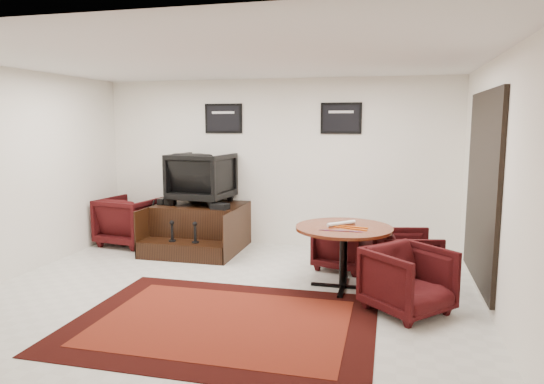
{
  "coord_description": "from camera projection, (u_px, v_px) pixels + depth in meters",
  "views": [
    {
      "loc": [
        1.89,
        -5.45,
        2.07
      ],
      "look_at": [
        0.34,
        0.9,
        1.14
      ],
      "focal_mm": 32.0,
      "sensor_mm": 36.0,
      "label": 1
    }
  ],
  "objects": [
    {
      "name": "shine_chair",
      "position": [
        202.0,
        175.0,
        8.05
      ],
      "size": [
        1.0,
        0.95,
        0.95
      ],
      "primitive_type": "imported",
      "rotation": [
        0.0,
        0.0,
        3.04
      ],
      "color": "black",
      "rests_on": "shine_podium"
    },
    {
      "name": "shoes_pair",
      "position": [
        167.0,
        201.0,
        8.04
      ],
      "size": [
        0.23,
        0.28,
        0.1
      ],
      "color": "black",
      "rests_on": "shine_podium"
    },
    {
      "name": "meeting_table",
      "position": [
        344.0,
        234.0,
        6.05
      ],
      "size": [
        1.21,
        1.21,
        0.79
      ],
      "color": "#451809",
      "rests_on": "ground"
    },
    {
      "name": "ground",
      "position": [
        228.0,
        292.0,
        5.98
      ],
      "size": [
        6.0,
        6.0,
        0.0
      ],
      "primitive_type": "plane",
      "color": "silver",
      "rests_on": "ground"
    },
    {
      "name": "shine_podium",
      "position": [
        200.0,
        228.0,
        8.03
      ],
      "size": [
        1.43,
        1.48,
        0.74
      ],
      "color": "black",
      "rests_on": "ground"
    },
    {
      "name": "table_chair_back",
      "position": [
        344.0,
        243.0,
        6.92
      ],
      "size": [
        0.88,
        0.85,
        0.74
      ],
      "primitive_type": "imported",
      "rotation": [
        0.0,
        0.0,
        2.85
      ],
      "color": "black",
      "rests_on": "ground"
    },
    {
      "name": "table_chair_corner",
      "position": [
        408.0,
        277.0,
        5.3
      ],
      "size": [
        1.07,
        1.07,
        0.81
      ],
      "primitive_type": "imported",
      "rotation": [
        0.0,
        0.0,
        0.81
      ],
      "color": "black",
      "rests_on": "ground"
    },
    {
      "name": "armchair_side",
      "position": [
        130.0,
        218.0,
        8.3
      ],
      "size": [
        1.0,
        0.95,
        0.91
      ],
      "primitive_type": "imported",
      "rotation": [
        0.0,
        0.0,
        2.98
      ],
      "color": "black",
      "rests_on": "ground"
    },
    {
      "name": "table_clutter",
      "position": [
        347.0,
        228.0,
        5.92
      ],
      "size": [
        0.57,
        0.33,
        0.01
      ],
      "color": "#E65D0C",
      "rests_on": "meeting_table"
    },
    {
      "name": "polish_kit",
      "position": [
        220.0,
        206.0,
        7.56
      ],
      "size": [
        0.29,
        0.23,
        0.09
      ],
      "primitive_type": "cube",
      "rotation": [
        0.0,
        0.0,
        -0.18
      ],
      "color": "black",
      "rests_on": "shine_podium"
    },
    {
      "name": "umbrella_hooked",
      "position": [
        156.0,
        222.0,
        8.27
      ],
      "size": [
        0.3,
        0.11,
        0.81
      ],
      "primitive_type": null,
      "color": "black",
      "rests_on": "ground"
    },
    {
      "name": "umbrella_black",
      "position": [
        148.0,
        223.0,
        8.02
      ],
      "size": [
        0.32,
        0.12,
        0.86
      ],
      "primitive_type": null,
      "color": "black",
      "rests_on": "ground"
    },
    {
      "name": "table_chair_window",
      "position": [
        407.0,
        255.0,
        6.28
      ],
      "size": [
        0.84,
        0.87,
        0.76
      ],
      "primitive_type": "imported",
      "rotation": [
        0.0,
        0.0,
        1.79
      ],
      "color": "black",
      "rests_on": "ground"
    },
    {
      "name": "room_shell",
      "position": [
        262.0,
        147.0,
        5.75
      ],
      "size": [
        6.02,
        5.02,
        2.81
      ],
      "color": "white",
      "rests_on": "ground"
    },
    {
      "name": "paper_roll",
      "position": [
        341.0,
        223.0,
        6.11
      ],
      "size": [
        0.34,
        0.32,
        0.05
      ],
      "primitive_type": "cylinder",
      "rotation": [
        0.0,
        1.57,
        0.75
      ],
      "color": "white",
      "rests_on": "meeting_table"
    },
    {
      "name": "area_rug",
      "position": [
        223.0,
        322.0,
        5.07
      ],
      "size": [
        3.13,
        2.35,
        0.01
      ],
      "color": "black",
      "rests_on": "ground"
    }
  ]
}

